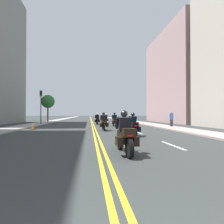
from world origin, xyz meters
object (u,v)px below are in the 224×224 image
object	(u,v)px
motorcycle_1	(133,126)
traffic_cone_0	(33,126)
motorcycle_5	(106,119)
motorcycle_2	(104,123)
motorcycle_3	(115,121)
motorcycle_0	(125,136)
traffic_light_near	(41,101)
street_tree_0	(48,102)
pedestrian_0	(171,119)
motorcycle_4	(97,120)

from	to	relation	value
motorcycle_1	traffic_cone_0	distance (m)	10.08
motorcycle_5	traffic_cone_0	bearing A→B (deg)	-118.64
motorcycle_2	motorcycle_3	distance (m)	5.29
motorcycle_0	motorcycle_2	size ratio (longest dim) A/B	0.94
motorcycle_3	motorcycle_5	size ratio (longest dim) A/B	1.03
motorcycle_0	traffic_light_near	distance (m)	21.53
motorcycle_3	street_tree_0	size ratio (longest dim) A/B	0.45
pedestrian_0	street_tree_0	size ratio (longest dim) A/B	0.36
motorcycle_5	traffic_light_near	xyz separation A→B (m)	(-9.52, -4.42, 2.62)
motorcycle_1	motorcycle_3	size ratio (longest dim) A/B	0.91
motorcycle_2	motorcycle_5	world-z (taller)	motorcycle_2
motorcycle_3	motorcycle_4	size ratio (longest dim) A/B	1.00
motorcycle_4	pedestrian_0	world-z (taller)	pedestrian_0
motorcycle_4	street_tree_0	world-z (taller)	street_tree_0
motorcycle_5	traffic_cone_0	size ratio (longest dim) A/B	3.06
motorcycle_2	motorcycle_0	bearing A→B (deg)	-90.58
motorcycle_3	traffic_cone_0	distance (m)	8.86
motorcycle_2	motorcycle_5	distance (m)	14.64
motorcycle_0	street_tree_0	bearing A→B (deg)	104.80
motorcycle_0	traffic_cone_0	size ratio (longest dim) A/B	2.97
street_tree_0	motorcycle_4	bearing A→B (deg)	-43.72
motorcycle_0	pedestrian_0	world-z (taller)	pedestrian_0
motorcycle_1	motorcycle_5	distance (m)	18.91
pedestrian_0	traffic_cone_0	bearing A→B (deg)	-140.94
motorcycle_1	motorcycle_5	size ratio (longest dim) A/B	0.93
motorcycle_5	traffic_cone_0	xyz separation A→B (m)	(-8.02, -12.95, -0.29)
motorcycle_1	street_tree_0	size ratio (longest dim) A/B	0.41
motorcycle_3	traffic_light_near	xyz separation A→B (m)	(-9.68, 5.13, 2.60)
motorcycle_2	motorcycle_3	world-z (taller)	motorcycle_3
motorcycle_3	motorcycle_4	bearing A→B (deg)	109.22
motorcycle_2	traffic_cone_0	xyz separation A→B (m)	(-6.49, 1.61, -0.32)
motorcycle_3	motorcycle_2	bearing A→B (deg)	-110.13
motorcycle_3	traffic_cone_0	size ratio (longest dim) A/B	3.15
motorcycle_0	motorcycle_2	bearing A→B (deg)	87.27
motorcycle_0	street_tree_0	world-z (taller)	street_tree_0
motorcycle_2	motorcycle_4	bearing A→B (deg)	90.34
traffic_cone_0	motorcycle_1	bearing A→B (deg)	-36.31
motorcycle_2	traffic_light_near	world-z (taller)	traffic_light_near
street_tree_0	motorcycle_0	bearing A→B (deg)	-72.43
traffic_cone_0	street_tree_0	world-z (taller)	street_tree_0
motorcycle_0	motorcycle_2	distance (m)	9.68
traffic_cone_0	pedestrian_0	xyz separation A→B (m)	(14.15, 1.14, 0.57)
motorcycle_0	traffic_cone_0	xyz separation A→B (m)	(-6.49, 11.29, -0.29)
motorcycle_0	motorcycle_3	distance (m)	14.79
motorcycle_5	street_tree_0	bearing A→B (deg)	163.74
motorcycle_4	traffic_cone_0	xyz separation A→B (m)	(-6.32, -8.32, -0.31)
motorcycle_3	motorcycle_1	bearing A→B (deg)	-91.86
motorcycle_5	pedestrian_0	xyz separation A→B (m)	(6.13, -11.81, 0.28)
motorcycle_1	street_tree_0	xyz separation A→B (m)	(-10.45, 22.56, 3.13)
motorcycle_4	motorcycle_3	bearing A→B (deg)	-72.07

